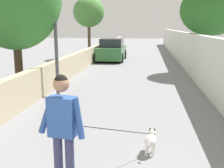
# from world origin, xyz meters

# --- Properties ---
(ground_plane) EXTENTS (80.00, 80.00, 0.00)m
(ground_plane) POSITION_xyz_m (14.00, 0.00, 0.00)
(ground_plane) COLOR gray
(wall_left) EXTENTS (48.00, 0.30, 1.04)m
(wall_left) POSITION_xyz_m (12.00, 2.94, 0.52)
(wall_left) COLOR tan
(wall_left) RESTS_ON ground
(fence_right) EXTENTS (48.00, 0.30, 2.03)m
(fence_right) POSITION_xyz_m (12.00, -2.94, 1.01)
(fence_right) COLOR silver
(fence_right) RESTS_ON ground
(tree_right_mid) EXTENTS (3.09, 3.09, 4.43)m
(tree_right_mid) POSITION_xyz_m (13.00, -3.81, 3.17)
(tree_right_mid) COLOR #473523
(tree_right_mid) RESTS_ON ground
(tree_left_far) EXTENTS (2.30, 2.30, 4.53)m
(tree_left_far) POSITION_xyz_m (19.00, 3.69, 3.40)
(tree_left_far) COLOR brown
(tree_left_far) RESTS_ON ground
(lamp_post) EXTENTS (0.36, 0.36, 4.69)m
(lamp_post) POSITION_xyz_m (7.54, 2.39, 3.17)
(lamp_post) COLOR #4C4C51
(lamp_post) RESTS_ON ground
(person_skateboarder) EXTENTS (0.27, 0.72, 1.67)m
(person_skateboarder) POSITION_xyz_m (1.97, 0.44, 1.06)
(person_skateboarder) COLOR #333859
(person_skateboarder) RESTS_ON skateboard
(dog) EXTENTS (1.70, 1.39, 1.06)m
(dog) POSITION_xyz_m (3.38, -0.81, 0.28)
(dog) COLOR white
(dog) RESTS_ON ground
(car_near) EXTENTS (4.08, 1.80, 1.54)m
(car_near) POSITION_xyz_m (17.83, 1.79, 0.71)
(car_near) COLOR #336B38
(car_near) RESTS_ON ground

